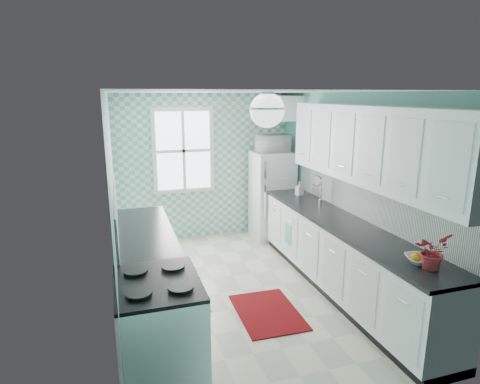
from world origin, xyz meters
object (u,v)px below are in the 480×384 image
object	(u,v)px
ceiling_light	(267,110)
potted_plant	(432,251)
stove	(160,337)
sink	(311,204)
microwave	(273,143)
fruit_bowl	(421,260)
fridge	(272,195)

from	to	relation	value
ceiling_light	potted_plant	world-z (taller)	ceiling_light
stove	sink	xyz separation A→B (m)	(2.40, 2.04, 0.40)
microwave	fruit_bowl	bearing A→B (deg)	92.13
fridge	sink	distance (m)	1.29
ceiling_light	stove	world-z (taller)	ceiling_light
sink	microwave	size ratio (longest dim) A/B	1.00
ceiling_light	microwave	distance (m)	2.88
ceiling_light	stove	size ratio (longest dim) A/B	0.34
fruit_bowl	microwave	distance (m)	3.56
ceiling_light	sink	distance (m)	2.25
fridge	stove	world-z (taller)	fridge
stove	sink	size ratio (longest dim) A/B	1.91
ceiling_light	fridge	distance (m)	3.21
sink	microwave	xyz separation A→B (m)	(-0.09, 1.28, 0.73)
fruit_bowl	potted_plant	world-z (taller)	potted_plant
ceiling_light	microwave	xyz separation A→B (m)	(1.11, 2.57, -0.66)
fruit_bowl	potted_plant	size ratio (longest dim) A/B	0.81
fridge	fruit_bowl	size ratio (longest dim) A/B	5.68
fridge	sink	bearing A→B (deg)	-86.33
stove	fruit_bowl	xyz separation A→B (m)	(2.40, -0.17, 0.44)
potted_plant	microwave	xyz separation A→B (m)	(-0.09, 3.61, 0.56)
microwave	ceiling_light	bearing A→B (deg)	67.33
ceiling_light	fridge	bearing A→B (deg)	66.68
stove	ceiling_light	bearing A→B (deg)	28.67
stove	microwave	distance (m)	4.20
potted_plant	ceiling_light	bearing A→B (deg)	139.19
fridge	sink	xyz separation A→B (m)	(0.09, -1.28, 0.17)
potted_plant	sink	bearing A→B (deg)	89.89
sink	potted_plant	size ratio (longest dim) A/B	1.60
fruit_bowl	ceiling_light	bearing A→B (deg)	142.74
fridge	microwave	distance (m)	0.91
fridge	microwave	size ratio (longest dim) A/B	2.86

